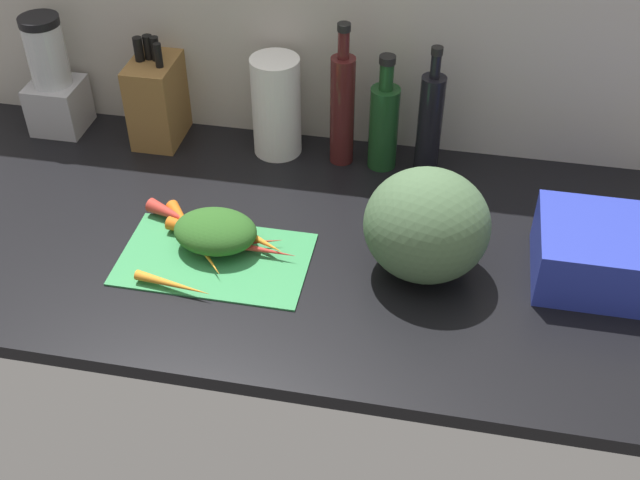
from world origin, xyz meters
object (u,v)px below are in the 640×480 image
at_px(winter_squash, 427,226).
at_px(carrot_6, 202,249).
at_px(carrot_3, 174,215).
at_px(knife_block, 157,99).
at_px(bottle_2, 430,123).
at_px(cutting_board, 215,258).
at_px(blender_appliance, 53,82).
at_px(dish_rack, 599,254).
at_px(carrot_0, 205,232).
at_px(carrot_4, 248,234).
at_px(carrot_2, 173,284).
at_px(carrot_7, 255,249).
at_px(carrot_5, 183,220).
at_px(bottle_1, 384,123).
at_px(paper_towel_roll, 276,106).
at_px(carrot_1, 239,243).
at_px(bottle_0, 342,107).

bearing_deg(winter_squash, carrot_6, -174.55).
bearing_deg(carrot_3, knife_block, 113.71).
relative_size(carrot_3, bottle_2, 0.42).
distance_m(cutting_board, carrot_3, 0.15).
xyz_separation_m(cutting_board, blender_appliance, (-0.50, 0.40, 0.12)).
relative_size(cutting_board, dish_rack, 1.59).
height_order(carrot_0, carrot_4, carrot_4).
height_order(carrot_2, dish_rack, dish_rack).
distance_m(carrot_0, carrot_7, 0.11).
xyz_separation_m(cutting_board, bottle_2, (0.38, 0.39, 0.12)).
distance_m(carrot_5, bottle_1, 0.49).
relative_size(knife_block, bottle_1, 0.94).
relative_size(cutting_board, paper_towel_roll, 1.58).
xyz_separation_m(carrot_5, blender_appliance, (-0.41, 0.32, 0.10)).
height_order(carrot_5, bottle_2, bottle_2).
bearing_deg(carrot_1, paper_towel_roll, 91.18).
height_order(knife_block, blender_appliance, blender_appliance).
relative_size(cutting_board, bottle_0, 1.11).
relative_size(paper_towel_roll, bottle_1, 0.86).
xyz_separation_m(cutting_board, carrot_7, (0.08, 0.03, 0.01)).
height_order(carrot_0, blender_appliance, blender_appliance).
bearing_deg(winter_squash, carrot_1, -178.30).
bearing_deg(carrot_3, winter_squash, -5.04).
distance_m(paper_towel_roll, bottle_0, 0.15).
distance_m(carrot_6, bottle_1, 0.50).
height_order(carrot_0, carrot_7, carrot_0).
height_order(cutting_board, paper_towel_roll, paper_towel_roll).
distance_m(carrot_4, knife_block, 0.47).
xyz_separation_m(carrot_3, carrot_5, (0.02, -0.01, -0.00)).
bearing_deg(bottle_1, carrot_3, -142.83).
distance_m(carrot_0, carrot_6, 0.05).
bearing_deg(bottle_2, carrot_5, -147.09).
bearing_deg(blender_appliance, knife_block, 0.61).
bearing_deg(carrot_2, carrot_0, 84.92).
bearing_deg(carrot_1, bottle_1, 56.07).
distance_m(knife_block, dish_rack, 1.03).
height_order(cutting_board, knife_block, knife_block).
relative_size(carrot_5, paper_towel_roll, 0.48).
height_order(carrot_1, carrot_7, carrot_7).
relative_size(carrot_5, bottle_1, 0.42).
bearing_deg(knife_block, bottle_1, -1.66).
xyz_separation_m(carrot_2, blender_appliance, (-0.45, 0.50, 0.10)).
bearing_deg(carrot_7, carrot_3, 160.61).
relative_size(carrot_5, blender_appliance, 0.40).
relative_size(carrot_4, bottle_1, 0.65).
relative_size(cutting_board, carrot_0, 2.23).
xyz_separation_m(carrot_2, winter_squash, (0.45, 0.15, 0.09)).
relative_size(carrot_3, dish_rack, 0.55).
bearing_deg(paper_towel_roll, carrot_1, -88.82).
relative_size(carrot_0, carrot_2, 1.07).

